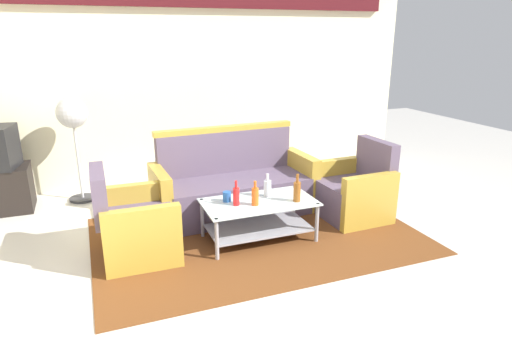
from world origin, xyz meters
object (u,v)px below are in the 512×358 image
object	(u,v)px
bottle_red	(236,196)
cup	(227,197)
couch	(234,187)
bottle_brown	(297,191)
pedestal_fan	(73,119)
coffee_table	(259,215)
armchair_left	(135,227)
bottle_orange	(255,196)
armchair_right	(354,192)
bottle_clear	(267,188)

from	to	relation	value
bottle_red	cup	world-z (taller)	bottle_red
couch	bottle_brown	distance (m)	0.97
couch	pedestal_fan	world-z (taller)	pedestal_fan
cup	bottle_red	bearing A→B (deg)	-66.99
bottle_red	cup	bearing A→B (deg)	113.01
bottle_red	cup	distance (m)	0.14
couch	bottle_brown	bearing A→B (deg)	110.00
coffee_table	pedestal_fan	xyz separation A→B (m)	(-1.64, 1.84, 0.74)
armchair_left	bottle_orange	distance (m)	1.15
armchair_right	bottle_orange	bearing A→B (deg)	99.15
bottle_orange	pedestal_fan	size ratio (longest dim) A/B	0.19
pedestal_fan	couch	bearing A→B (deg)	-33.99
couch	coffee_table	world-z (taller)	couch
bottle_brown	bottle_clear	size ratio (longest dim) A/B	1.17
cup	bottle_clear	bearing A→B (deg)	-1.17
couch	pedestal_fan	distance (m)	2.08
bottle_clear	pedestal_fan	world-z (taller)	pedestal_fan
bottle_brown	bottle_red	bearing A→B (deg)	169.02
coffee_table	couch	bearing A→B (deg)	90.79
armchair_left	armchair_right	size ratio (longest dim) A/B	1.00
armchair_left	bottle_clear	size ratio (longest dim) A/B	3.59
armchair_right	cup	world-z (taller)	armchair_right
cup	pedestal_fan	world-z (taller)	pedestal_fan
armchair_left	bottle_orange	xyz separation A→B (m)	(1.11, -0.17, 0.21)
coffee_table	bottle_clear	size ratio (longest dim) A/B	4.64
couch	bottle_brown	xyz separation A→B (m)	(0.36, -0.87, 0.20)
coffee_table	bottle_clear	distance (m)	0.29
bottle_orange	pedestal_fan	distance (m)	2.53
bottle_brown	bottle_orange	bearing A→B (deg)	172.89
armchair_left	pedestal_fan	bearing A→B (deg)	-164.69
armchair_right	bottle_brown	xyz separation A→B (m)	(-0.86, -0.30, 0.23)
pedestal_fan	bottle_orange	bearing A→B (deg)	-50.74
bottle_red	bottle_brown	bearing A→B (deg)	-10.98
bottle_clear	pedestal_fan	bearing A→B (deg)	135.51
armchair_right	cup	size ratio (longest dim) A/B	8.50
bottle_red	pedestal_fan	size ratio (longest dim) A/B	0.19
armchair_left	bottle_clear	bearing A→B (deg)	91.03
bottle_orange	pedestal_fan	xyz separation A→B (m)	(-1.57, 1.92, 0.51)
bottle_orange	cup	size ratio (longest dim) A/B	2.42
coffee_table	cup	xyz separation A→B (m)	(-0.29, 0.11, 0.19)
bottle_brown	bottle_orange	world-z (taller)	bottle_brown
bottle_brown	pedestal_fan	size ratio (longest dim) A/B	0.22
coffee_table	bottle_brown	bearing A→B (deg)	-19.88
armchair_right	bottle_brown	world-z (taller)	armchair_right
coffee_table	cup	bearing A→B (deg)	158.61
bottle_brown	bottle_red	world-z (taller)	bottle_brown
coffee_table	bottle_brown	xyz separation A→B (m)	(0.35, -0.13, 0.24)
bottle_red	bottle_clear	bearing A→B (deg)	17.61
bottle_red	bottle_orange	size ratio (longest dim) A/B	1.02
bottle_brown	bottle_clear	distance (m)	0.32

